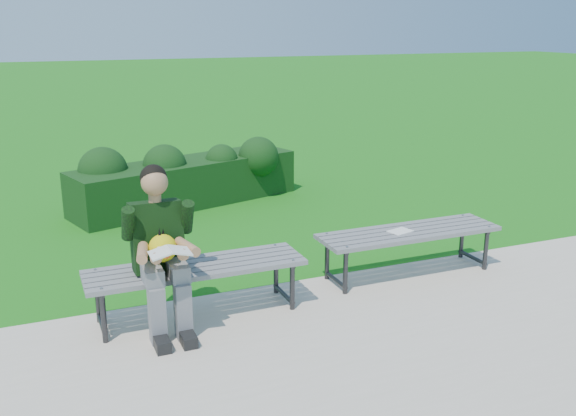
{
  "coord_description": "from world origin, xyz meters",
  "views": [
    {
      "loc": [
        -2.17,
        -5.22,
        2.39
      ],
      "look_at": [
        -0.1,
        -0.21,
        0.82
      ],
      "focal_mm": 40.0,
      "sensor_mm": 36.0,
      "label": 1
    }
  ],
  "objects_px": {
    "paper_sheet": "(400,231)",
    "bench_right": "(409,236)",
    "seated_boy": "(160,245)",
    "hedge": "(184,177)",
    "bench_left": "(196,271)"
  },
  "relations": [
    {
      "from": "bench_left",
      "to": "bench_right",
      "type": "relative_size",
      "value": 1.0
    },
    {
      "from": "paper_sheet",
      "to": "bench_right",
      "type": "bearing_deg",
      "value": 0.0
    },
    {
      "from": "hedge",
      "to": "seated_boy",
      "type": "height_order",
      "value": "seated_boy"
    },
    {
      "from": "hedge",
      "to": "bench_right",
      "type": "bearing_deg",
      "value": -67.39
    },
    {
      "from": "hedge",
      "to": "paper_sheet",
      "type": "xyz_separation_m",
      "value": [
        1.3,
        -3.36,
        0.09
      ]
    },
    {
      "from": "bench_left",
      "to": "bench_right",
      "type": "height_order",
      "value": "same"
    },
    {
      "from": "bench_right",
      "to": "paper_sheet",
      "type": "xyz_separation_m",
      "value": [
        -0.1,
        -0.0,
        0.06
      ]
    },
    {
      "from": "seated_boy",
      "to": "paper_sheet",
      "type": "distance_m",
      "value": 2.35
    },
    {
      "from": "seated_boy",
      "to": "bench_left",
      "type": "bearing_deg",
      "value": 17.1
    },
    {
      "from": "bench_right",
      "to": "seated_boy",
      "type": "relative_size",
      "value": 1.37
    },
    {
      "from": "hedge",
      "to": "bench_left",
      "type": "xyz_separation_m",
      "value": [
        -0.73,
        -3.48,
        0.03
      ]
    },
    {
      "from": "bench_left",
      "to": "paper_sheet",
      "type": "distance_m",
      "value": 2.04
    },
    {
      "from": "bench_right",
      "to": "seated_boy",
      "type": "distance_m",
      "value": 2.46
    },
    {
      "from": "hedge",
      "to": "seated_boy",
      "type": "relative_size",
      "value": 2.46
    },
    {
      "from": "paper_sheet",
      "to": "seated_boy",
      "type": "bearing_deg",
      "value": -174.77
    }
  ]
}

